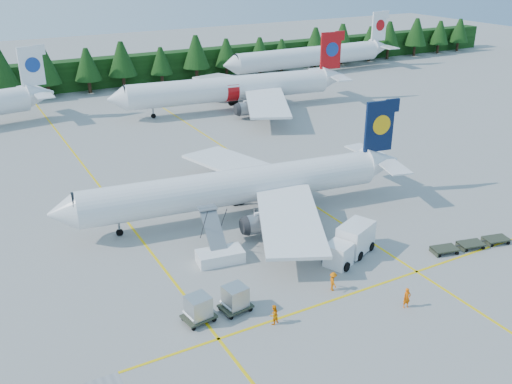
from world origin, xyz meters
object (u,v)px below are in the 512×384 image
airliner_red (226,89)px  service_truck (350,243)px  airstairs (219,252)px  airliner_navy (228,189)px

airliner_red → service_truck: (-13.16, -53.15, -2.36)m
airliner_red → airstairs: (-24.26, -47.71, -2.98)m
airliner_red → airliner_navy: bearing=-109.0°
airliner_red → airstairs: bearing=-110.0°
airliner_navy → airstairs: size_ratio=6.17×
airliner_red → airstairs: size_ratio=6.98×
airliner_navy → service_truck: (6.18, -13.33, -1.92)m
airstairs → service_truck: bearing=-17.8°
airliner_navy → airliner_red: bearing=71.5°
airstairs → airliner_navy: bearing=66.4°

